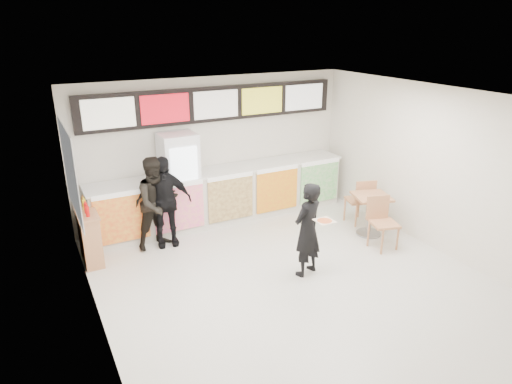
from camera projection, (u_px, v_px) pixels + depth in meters
floor at (302, 289)px, 7.30m from camera, size 7.00×7.00×0.00m
ceiling at (310, 101)px, 6.25m from camera, size 7.00×7.00×0.00m
wall_back at (215, 148)px, 9.69m from camera, size 6.00×0.00×6.00m
wall_left at (96, 245)px, 5.48m from camera, size 0.00×7.00×7.00m
wall_right at (448, 173)px, 8.07m from camera, size 0.00×7.00×7.00m
service_counter at (224, 195)px, 9.67m from camera, size 5.56×0.77×1.14m
menu_board at (215, 104)px, 9.28m from camera, size 5.50×0.14×0.70m
drinks_fridge at (180, 182)px, 9.13m from camera, size 0.70×0.67×2.00m
mirror_panel at (70, 170)px, 7.43m from camera, size 0.01×2.00×1.50m
customer_main at (307, 230)px, 7.49m from camera, size 0.69×0.57×1.62m
customer_left at (157, 203)px, 8.43m from camera, size 0.99×0.85×1.76m
customer_mid at (164, 202)px, 8.49m from camera, size 1.08×0.58×1.75m
pizza_slice at (325, 220)px, 7.00m from camera, size 0.36×0.36×0.02m
cafe_table at (371, 208)px, 9.00m from camera, size 0.93×1.75×0.99m
condiment_ledge at (90, 236)px, 8.01m from camera, size 0.34×0.84×1.13m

